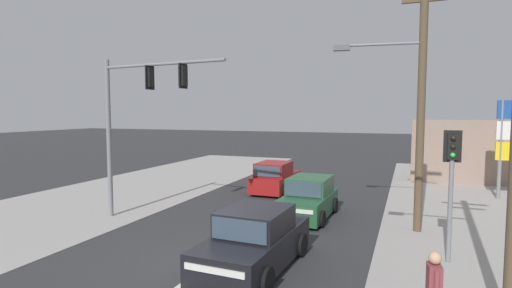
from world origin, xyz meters
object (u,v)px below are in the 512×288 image
sedan_oncoming_mid (255,241)px  hatchback_oncoming_near (275,178)px  pedestal_signal_right_kerb (451,174)px  traffic_signal_mast (134,109)px  utility_pole_midground_right (417,91)px  hatchback_crossing_left (308,199)px

sedan_oncoming_mid → hatchback_oncoming_near: bearing=105.3°
pedestal_signal_right_kerb → sedan_oncoming_mid: bearing=-155.4°
pedestal_signal_right_kerb → sedan_oncoming_mid: pedestal_signal_right_kerb is taller
traffic_signal_mast → utility_pole_midground_right: bearing=13.1°
pedestal_signal_right_kerb → hatchback_oncoming_near: (-7.34, 7.47, -1.71)m
utility_pole_midground_right → hatchback_crossing_left: bearing=171.4°
utility_pole_midground_right → traffic_signal_mast: bearing=-166.9°
utility_pole_midground_right → hatchback_crossing_left: (-3.74, 0.56, -4.02)m
hatchback_crossing_left → traffic_signal_mast: bearing=-154.6°
pedestal_signal_right_kerb → sedan_oncoming_mid: size_ratio=0.83×
hatchback_crossing_left → pedestal_signal_right_kerb: bearing=-35.6°
hatchback_crossing_left → utility_pole_midground_right: bearing=-8.6°
traffic_signal_mast → sedan_oncoming_mid: size_ratio=1.39×
utility_pole_midground_right → traffic_signal_mast: 9.89m
sedan_oncoming_mid → utility_pole_midground_right: bearing=51.9°
pedestal_signal_right_kerb → hatchback_crossing_left: pedestal_signal_right_kerb is taller
traffic_signal_mast → hatchback_oncoming_near: bearing=65.7°
traffic_signal_mast → hatchback_oncoming_near: traffic_signal_mast is taller
hatchback_crossing_left → hatchback_oncoming_near: 4.99m
hatchback_crossing_left → sedan_oncoming_mid: sedan_oncoming_mid is taller
hatchback_crossing_left → sedan_oncoming_mid: (-0.10, -5.46, 0.00)m
traffic_signal_mast → sedan_oncoming_mid: traffic_signal_mast is taller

